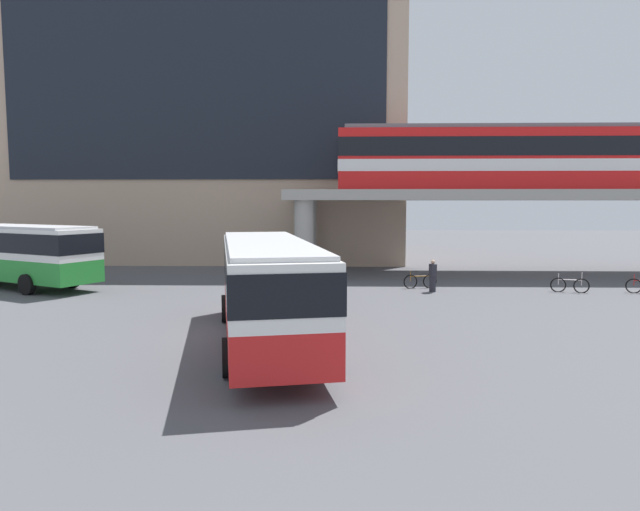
% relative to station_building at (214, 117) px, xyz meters
% --- Properties ---
extents(ground_plane, '(120.00, 120.00, 0.00)m').
position_rel_station_building_xyz_m(ground_plane, '(6.33, -15.67, -11.00)').
color(ground_plane, '#515156').
extents(station_building, '(28.51, 12.25, 22.00)m').
position_rel_station_building_xyz_m(station_building, '(0.00, 0.00, 0.00)').
color(station_building, tan).
rests_on(station_building, ground_plane).
extents(elevated_platform, '(29.40, 6.73, 5.11)m').
position_rel_station_building_xyz_m(elevated_platform, '(21.18, -9.64, -6.59)').
color(elevated_platform, '#9E9B93').
rests_on(elevated_platform, ground_plane).
extents(train, '(19.23, 2.96, 3.84)m').
position_rel_station_building_xyz_m(train, '(19.22, -9.64, -3.92)').
color(train, red).
rests_on(train, elevated_platform).
extents(bus_main, '(4.74, 11.33, 3.22)m').
position_rel_station_building_xyz_m(bus_main, '(7.41, -27.06, -9.01)').
color(bus_main, red).
rests_on(bus_main, ground_plane).
extents(bus_secondary, '(11.01, 7.20, 3.22)m').
position_rel_station_building_xyz_m(bus_secondary, '(-7.37, -15.68, -9.01)').
color(bus_secondary, '#268C33').
rests_on(bus_secondary, ground_plane).
extents(bicycle_brown, '(1.76, 0.44, 1.04)m').
position_rel_station_building_xyz_m(bicycle_brown, '(13.85, -15.51, -10.64)').
color(bicycle_brown, black).
rests_on(bicycle_brown, ground_plane).
extents(bicycle_silver, '(1.74, 0.54, 1.04)m').
position_rel_station_building_xyz_m(bicycle_silver, '(20.96, -16.66, -10.64)').
color(bicycle_silver, black).
rests_on(bicycle_silver, ground_plane).
extents(pedestrian_waiting_near_stop, '(0.35, 0.45, 1.58)m').
position_rel_station_building_xyz_m(pedestrian_waiting_near_stop, '(14.28, -16.69, -10.27)').
color(pedestrian_waiting_near_stop, '#26262D').
rests_on(pedestrian_waiting_near_stop, ground_plane).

